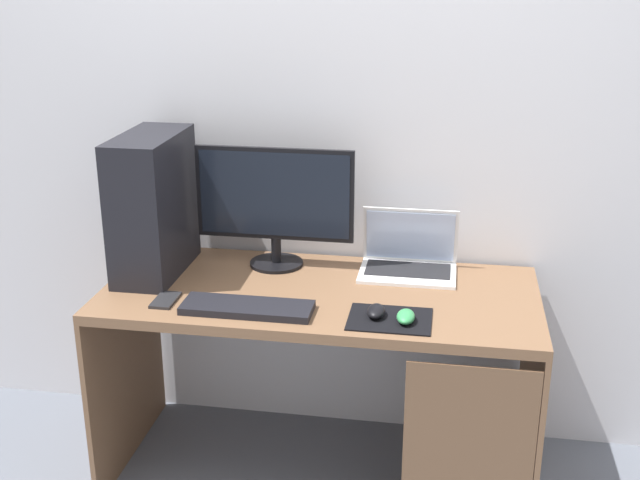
{
  "coord_description": "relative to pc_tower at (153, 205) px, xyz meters",
  "views": [
    {
      "loc": [
        0.41,
        -2.47,
        1.8
      ],
      "look_at": [
        0.0,
        0.0,
        0.9
      ],
      "focal_mm": 44.92,
      "sensor_mm": 36.0,
      "label": 1
    }
  ],
  "objects": [
    {
      "name": "ground_plane",
      "position": [
        0.61,
        -0.07,
        -0.97
      ],
      "size": [
        8.0,
        8.0,
        0.0
      ],
      "primitive_type": "plane",
      "color": "slate"
    },
    {
      "name": "wall_back",
      "position": [
        0.61,
        0.3,
        0.33
      ],
      "size": [
        4.0,
        0.05,
        2.6
      ],
      "color": "silver",
      "rests_on": "ground_plane"
    },
    {
      "name": "desk",
      "position": [
        0.62,
        -0.09,
        -0.39
      ],
      "size": [
        1.47,
        0.67,
        0.72
      ],
      "color": "brown",
      "rests_on": "ground_plane"
    },
    {
      "name": "pc_tower",
      "position": [
        0.0,
        0.0,
        0.0
      ],
      "size": [
        0.19,
        0.42,
        0.5
      ],
      "primitive_type": "cube",
      "color": "black",
      "rests_on": "desk"
    },
    {
      "name": "monitor",
      "position": [
        0.41,
        0.12,
        -0.01
      ],
      "size": [
        0.57,
        0.19,
        0.44
      ],
      "color": "black",
      "rests_on": "desk"
    },
    {
      "name": "laptop",
      "position": [
        0.89,
        0.14,
        -0.2
      ],
      "size": [
        0.34,
        0.23,
        0.22
      ],
      "color": "white",
      "rests_on": "desk"
    },
    {
      "name": "keyboard",
      "position": [
        0.41,
        -0.28,
        -0.24
      ],
      "size": [
        0.42,
        0.14,
        0.02
      ],
      "primitive_type": "cube",
      "color": "black",
      "rests_on": "desk"
    },
    {
      "name": "mousepad",
      "position": [
        0.86,
        -0.27,
        -0.25
      ],
      "size": [
        0.26,
        0.2,
        0.0
      ],
      "primitive_type": "cube",
      "color": "black",
      "rests_on": "desk"
    },
    {
      "name": "mouse_left",
      "position": [
        0.82,
        -0.26,
        -0.23
      ],
      "size": [
        0.06,
        0.1,
        0.03
      ],
      "primitive_type": "ellipsoid",
      "color": "black",
      "rests_on": "mousepad"
    },
    {
      "name": "mouse_right",
      "position": [
        0.91,
        -0.29,
        -0.23
      ],
      "size": [
        0.06,
        0.1,
        0.03
      ],
      "primitive_type": "ellipsoid",
      "color": "#338C4C",
      "rests_on": "mousepad"
    },
    {
      "name": "cell_phone",
      "position": [
        0.12,
        -0.26,
        -0.24
      ],
      "size": [
        0.07,
        0.13,
        0.01
      ],
      "primitive_type": "cube",
      "color": "#232326",
      "rests_on": "desk"
    }
  ]
}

